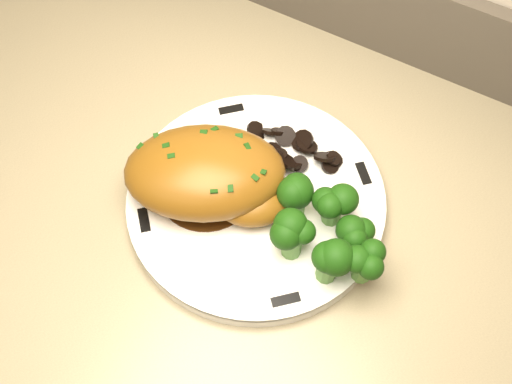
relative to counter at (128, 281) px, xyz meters
The scene contains 10 objects.
counter is the anchor object (origin of this frame).
plate 0.53m from the counter, ahead, with size 0.29×0.29×0.02m, color white.
rim_accent_0 0.60m from the counter, 18.23° to the left, with size 0.03×0.01×0.00m, color black.
rim_accent_1 0.52m from the counter, 35.05° to the left, with size 0.03×0.01×0.00m, color black.
rim_accent_2 0.51m from the counter, 19.58° to the right, with size 0.03×0.01×0.00m, color black.
rim_accent_3 0.59m from the counter, 10.47° to the right, with size 0.03×0.01×0.00m, color black.
gravy_pool 0.52m from the counter, ahead, with size 0.11×0.11×0.00m, color #3C1F0A.
chicken_breast 0.55m from the counter, ahead, with size 0.21×0.19×0.07m.
mushroom_pile 0.55m from the counter, 17.54° to the left, with size 0.10×0.08×0.03m.
broccoli_florets 0.61m from the counter, ahead, with size 0.12×0.09×0.05m.
Camera 1 is at (0.39, 1.39, 1.55)m, focal length 45.00 mm.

